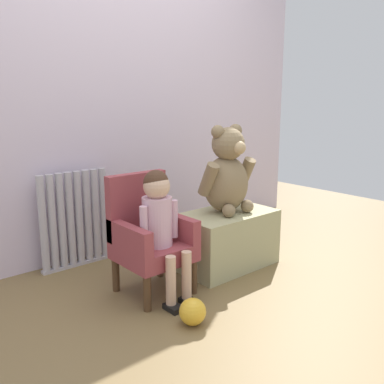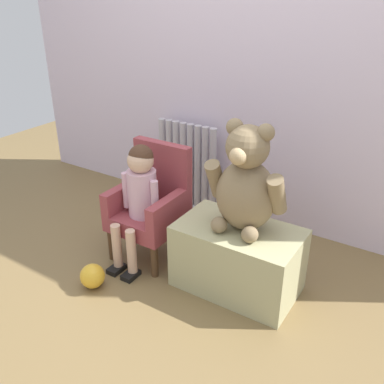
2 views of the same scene
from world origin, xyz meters
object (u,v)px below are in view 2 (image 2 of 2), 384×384
radiator (187,166)px  toy_ball (92,276)px  child_figure (139,189)px  low_bench (238,258)px  child_armchair (152,203)px  large_teddy_bear (246,184)px

radiator → toy_ball: 1.14m
toy_ball → radiator: bearing=94.7°
child_figure → low_bench: child_figure is taller
low_bench → toy_ball: 0.81m
child_figure → toy_ball: bearing=-100.9°
child_armchair → toy_ball: bearing=-98.4°
radiator → child_armchair: bearing=-75.7°
low_bench → toy_ball: (-0.68, -0.43, -0.12)m
radiator → child_figure: bearing=-77.7°
child_armchair → child_figure: (-0.00, -0.11, 0.14)m
low_bench → child_armchair: bearing=176.4°
toy_ball → child_figure: bearing=79.1°
child_armchair → low_bench: (0.61, -0.04, -0.15)m
low_bench → large_teddy_bear: size_ratio=1.14×
large_teddy_bear → radiator: bearing=140.3°
radiator → low_bench: radiator is taller
child_figure → toy_ball: size_ratio=5.31×
child_armchair → low_bench: size_ratio=1.05×
radiator → toy_ball: radiator is taller
radiator → large_teddy_bear: size_ratio=1.12×
child_figure → low_bench: 0.68m
child_armchair → radiator: bearing=104.3°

